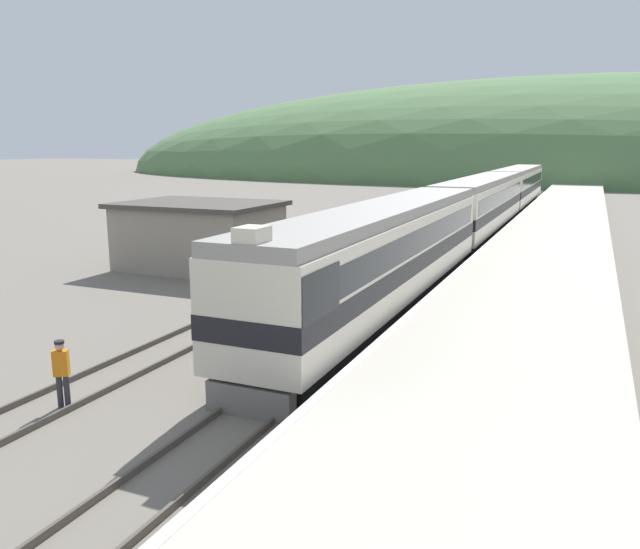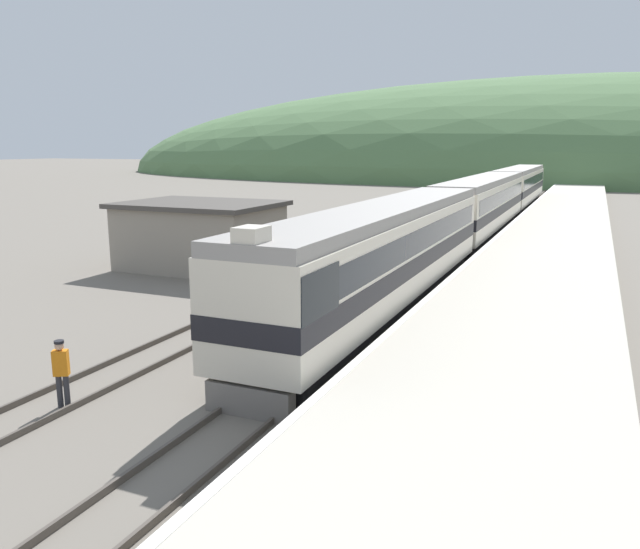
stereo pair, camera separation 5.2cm
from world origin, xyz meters
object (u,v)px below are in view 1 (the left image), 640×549
object	(u,v)px
carriage_third	(518,186)
express_train_lead_car	(383,255)
track_worker	(62,370)
carriage_second	(482,205)

from	to	relation	value
carriage_third	express_train_lead_car	bearing A→B (deg)	-90.00
express_train_lead_car	track_worker	xyz separation A→B (m)	(-4.46, -11.56, -1.30)
carriage_third	track_worker	distance (m)	56.87
track_worker	carriage_second	bearing A→B (deg)	82.56
carriage_second	carriage_third	distance (m)	22.57
carriage_third	track_worker	world-z (taller)	carriage_third
express_train_lead_car	carriage_second	size ratio (longest dim) A/B	0.98
carriage_second	carriage_third	world-z (taller)	same
express_train_lead_car	carriage_second	xyz separation A→B (m)	(0.00, 22.55, -0.01)
track_worker	express_train_lead_car	bearing A→B (deg)	68.92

